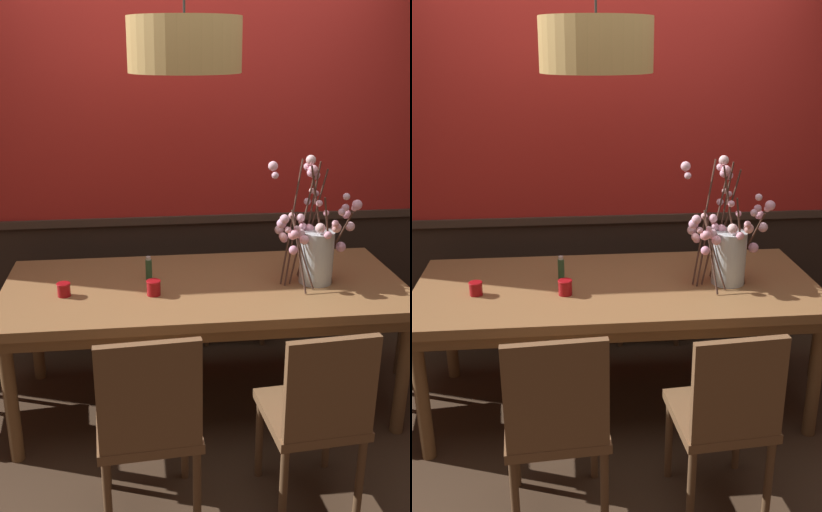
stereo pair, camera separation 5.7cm
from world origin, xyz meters
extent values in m
plane|color=#422D1E|center=(0.00, 0.00, 0.00)|extent=(24.00, 24.00, 0.00)
cube|color=#2D2119|center=(0.00, 0.79, 0.45)|extent=(5.14, 0.12, 0.89)
cube|color=#3E2E24|center=(0.00, 0.78, 0.91)|extent=(5.14, 0.14, 0.05)
cube|color=#B2231E|center=(0.00, 0.79, 1.78)|extent=(5.14, 0.12, 1.78)
cube|color=olive|center=(0.00, 0.00, 0.73)|extent=(2.19, 0.97, 0.05)
cube|color=brown|center=(0.00, 0.00, 0.66)|extent=(2.08, 0.87, 0.08)
cylinder|color=brown|center=(-1.01, -0.40, 0.35)|extent=(0.07, 0.07, 0.70)
cylinder|color=brown|center=(1.01, -0.40, 0.35)|extent=(0.07, 0.07, 0.70)
cylinder|color=brown|center=(-1.01, 0.40, 0.35)|extent=(0.07, 0.07, 0.70)
cylinder|color=brown|center=(1.01, 0.40, 0.35)|extent=(0.07, 0.07, 0.70)
cube|color=brown|center=(0.30, 0.85, 0.45)|extent=(0.48, 0.45, 0.04)
cube|color=brown|center=(0.31, 1.04, 0.70)|extent=(0.43, 0.07, 0.46)
cylinder|color=brown|center=(0.48, 0.66, 0.21)|extent=(0.04, 0.04, 0.43)
cylinder|color=brown|center=(0.09, 0.69, 0.21)|extent=(0.04, 0.04, 0.43)
cylinder|color=brown|center=(0.51, 1.01, 0.21)|extent=(0.04, 0.04, 0.43)
cylinder|color=brown|center=(0.12, 1.04, 0.21)|extent=(0.04, 0.04, 0.43)
cube|color=brown|center=(-0.35, 0.80, 0.47)|extent=(0.44, 0.40, 0.04)
cube|color=brown|center=(-0.35, 0.98, 0.73)|extent=(0.42, 0.04, 0.47)
cylinder|color=brown|center=(-0.16, 0.63, 0.22)|extent=(0.04, 0.04, 0.45)
cylinder|color=brown|center=(-0.54, 0.63, 0.22)|extent=(0.04, 0.04, 0.45)
cylinder|color=brown|center=(-0.16, 0.97, 0.22)|extent=(0.04, 0.04, 0.45)
cylinder|color=brown|center=(-0.54, 0.97, 0.22)|extent=(0.04, 0.04, 0.45)
cylinder|color=brown|center=(1.26, 0.18, 0.22)|extent=(0.04, 0.04, 0.44)
cube|color=brown|center=(-0.34, -0.82, 0.45)|extent=(0.46, 0.45, 0.04)
cube|color=brown|center=(-0.33, -1.01, 0.71)|extent=(0.41, 0.06, 0.47)
cylinder|color=brown|center=(-0.54, -0.65, 0.21)|extent=(0.04, 0.04, 0.43)
cylinder|color=brown|center=(-0.17, -0.63, 0.21)|extent=(0.04, 0.04, 0.43)
cylinder|color=brown|center=(-0.52, -1.01, 0.21)|extent=(0.04, 0.04, 0.43)
cylinder|color=brown|center=(-0.15, -0.99, 0.21)|extent=(0.04, 0.04, 0.43)
cube|color=brown|center=(0.37, -0.82, 0.45)|extent=(0.44, 0.45, 0.04)
cube|color=brown|center=(0.39, -1.01, 0.70)|extent=(0.39, 0.07, 0.45)
cylinder|color=brown|center=(0.19, -0.65, 0.21)|extent=(0.04, 0.04, 0.43)
cylinder|color=brown|center=(0.53, -0.63, 0.21)|extent=(0.04, 0.04, 0.43)
cylinder|color=brown|center=(0.21, -1.02, 0.21)|extent=(0.04, 0.04, 0.43)
cylinder|color=brown|center=(0.56, -0.99, 0.21)|extent=(0.04, 0.04, 0.43)
cylinder|color=silver|center=(0.61, -0.04, 0.90)|extent=(0.18, 0.18, 0.29)
cylinder|color=silver|center=(0.61, -0.04, 0.79)|extent=(0.16, 0.16, 0.06)
cylinder|color=#472D23|center=(0.49, -0.10, 0.96)|extent=(0.05, 0.22, 0.40)
sphere|color=#FBB0C1|center=(0.42, -0.13, 1.09)|extent=(0.03, 0.03, 0.03)
sphere|color=#FEA9C2|center=(0.45, -0.15, 1.07)|extent=(0.05, 0.05, 0.05)
sphere|color=#F9A8CE|center=(0.45, -0.13, 0.98)|extent=(0.05, 0.05, 0.05)
sphere|color=#F9B9D2|center=(0.40, -0.11, 1.14)|extent=(0.05, 0.05, 0.05)
sphere|color=#E7AACD|center=(0.39, -0.11, 1.12)|extent=(0.05, 0.05, 0.05)
sphere|color=#F6ACBF|center=(0.45, -0.10, 1.05)|extent=(0.05, 0.05, 0.05)
cylinder|color=#472D23|center=(0.60, -0.07, 1.09)|extent=(0.15, 0.04, 0.65)
sphere|color=beige|center=(0.60, -0.10, 1.08)|extent=(0.05, 0.05, 0.05)
sphere|color=#FDAEC8|center=(0.63, -0.09, 1.16)|extent=(0.03, 0.03, 0.03)
sphere|color=#F7B3CE|center=(0.58, -0.12, 1.22)|extent=(0.03, 0.03, 0.03)
cylinder|color=#472D23|center=(0.48, 0.03, 1.08)|extent=(0.15, 0.19, 0.65)
sphere|color=#F7BDD1|center=(0.38, 0.11, 1.37)|extent=(0.05, 0.05, 0.05)
sphere|color=#F4B2BD|center=(0.47, 0.02, 1.12)|extent=(0.04, 0.04, 0.04)
sphere|color=#EBB8CE|center=(0.39, 0.09, 1.33)|extent=(0.04, 0.04, 0.04)
cylinder|color=#472D23|center=(0.47, 0.00, 0.94)|extent=(0.11, 0.19, 0.37)
sphere|color=silver|center=(0.42, 0.06, 1.03)|extent=(0.05, 0.05, 0.05)
sphere|color=#F8AED1|center=(0.44, 0.04, 0.98)|extent=(0.05, 0.05, 0.05)
sphere|color=#FEBBC6|center=(0.43, 0.00, 1.01)|extent=(0.04, 0.04, 0.04)
sphere|color=#FAB1BD|center=(0.49, 0.03, 0.93)|extent=(0.03, 0.03, 0.03)
cylinder|color=#472D23|center=(0.51, -0.08, 0.94)|extent=(0.11, 0.15, 0.37)
sphere|color=#FCB4C9|center=(0.51, -0.12, 1.03)|extent=(0.05, 0.05, 0.05)
sphere|color=#ECAFBF|center=(0.47, -0.12, 1.09)|extent=(0.03, 0.03, 0.03)
sphere|color=silver|center=(0.49, -0.09, 1.05)|extent=(0.05, 0.05, 0.05)
sphere|color=#ECB4C8|center=(0.48, -0.10, 1.06)|extent=(0.04, 0.04, 0.04)
sphere|color=#EAA7C2|center=(0.55, -0.07, 0.93)|extent=(0.04, 0.04, 0.04)
cylinder|color=#472D23|center=(0.64, -0.12, 1.01)|extent=(0.11, 0.10, 0.50)
sphere|color=#E9ACCD|center=(0.70, -0.16, 1.21)|extent=(0.04, 0.04, 0.04)
sphere|color=#F9A9BB|center=(0.66, -0.17, 1.12)|extent=(0.04, 0.04, 0.04)
sphere|color=#FEBABF|center=(0.67, -0.14, 1.09)|extent=(0.05, 0.05, 0.05)
sphere|color=silver|center=(0.70, -0.18, 1.27)|extent=(0.04, 0.04, 0.04)
sphere|color=#E7B3D0|center=(0.68, -0.17, 1.19)|extent=(0.04, 0.04, 0.04)
sphere|color=#FCB1CB|center=(0.63, -0.13, 1.05)|extent=(0.04, 0.04, 0.04)
cylinder|color=#472D23|center=(0.53, 0.00, 1.07)|extent=(0.17, 0.15, 0.62)
sphere|color=#F3AAC6|center=(0.57, 0.00, 1.05)|extent=(0.05, 0.05, 0.05)
sphere|color=#EEB0CB|center=(0.53, -0.01, 1.07)|extent=(0.04, 0.04, 0.04)
sphere|color=beige|center=(0.53, 0.02, 1.09)|extent=(0.03, 0.03, 0.03)
sphere|color=#F3B9CE|center=(0.51, -0.02, 1.12)|extent=(0.04, 0.04, 0.04)
cylinder|color=#472D23|center=(0.71, -0.03, 0.97)|extent=(0.08, 0.26, 0.42)
sphere|color=#F6B4C2|center=(0.81, 0.00, 1.16)|extent=(0.03, 0.03, 0.03)
sphere|color=#E9B5C7|center=(0.79, -0.02, 1.06)|extent=(0.05, 0.05, 0.05)
sphere|color=#F6A7C5|center=(0.78, 0.01, 1.12)|extent=(0.05, 0.05, 0.05)
sphere|color=#F2AEC9|center=(0.82, -0.01, 1.18)|extent=(0.06, 0.06, 0.06)
sphere|color=#ECAACF|center=(0.74, -0.04, 0.95)|extent=(0.05, 0.05, 0.05)
cylinder|color=#472D23|center=(0.60, 0.06, 1.06)|extent=(0.16, 0.04, 0.60)
sphere|color=beige|center=(0.63, 0.12, 1.17)|extent=(0.03, 0.03, 0.03)
sphere|color=silver|center=(0.57, 0.08, 1.18)|extent=(0.04, 0.04, 0.04)
sphere|color=#FBBEC1|center=(0.59, 0.08, 1.24)|extent=(0.03, 0.03, 0.03)
sphere|color=#EAB1CC|center=(0.63, 0.11, 1.22)|extent=(0.03, 0.03, 0.03)
cylinder|color=#472D23|center=(0.58, 0.03, 1.08)|extent=(0.10, 0.02, 0.65)
sphere|color=#F9B0D0|center=(0.58, 0.05, 1.35)|extent=(0.05, 0.05, 0.05)
sphere|color=#F3B0C8|center=(0.57, 0.10, 1.37)|extent=(0.04, 0.04, 0.04)
sphere|color=beige|center=(0.58, 0.08, 1.41)|extent=(0.05, 0.05, 0.05)
sphere|color=#F8AEC0|center=(0.59, 0.05, 1.36)|extent=(0.05, 0.05, 0.05)
sphere|color=#F7B2D3|center=(0.61, 0.08, 1.33)|extent=(0.05, 0.05, 0.05)
cylinder|color=#9E0F14|center=(-0.75, -0.08, 0.79)|extent=(0.07, 0.07, 0.07)
torus|color=red|center=(-0.75, -0.08, 0.82)|extent=(0.07, 0.07, 0.01)
cylinder|color=silver|center=(-0.75, -0.08, 0.78)|extent=(0.05, 0.05, 0.04)
cylinder|color=#9E0F14|center=(-0.28, -0.12, 0.79)|extent=(0.07, 0.07, 0.08)
torus|color=red|center=(-0.28, -0.12, 0.83)|extent=(0.08, 0.08, 0.01)
cylinder|color=silver|center=(-0.28, -0.12, 0.78)|extent=(0.05, 0.05, 0.04)
cylinder|color=#2D5633|center=(-0.30, 0.11, 0.81)|extent=(0.04, 0.04, 0.11)
cylinder|color=beige|center=(-0.30, 0.11, 0.88)|extent=(0.03, 0.03, 0.02)
cylinder|color=tan|center=(-0.10, -0.07, 1.99)|extent=(0.54, 0.54, 0.25)
sphere|color=#F9EAB7|center=(-0.10, -0.07, 1.95)|extent=(0.14, 0.14, 0.14)
camera|label=1|loc=(-0.35, -2.98, 1.99)|focal=41.49mm
camera|label=2|loc=(-0.29, -2.98, 1.99)|focal=41.49mm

